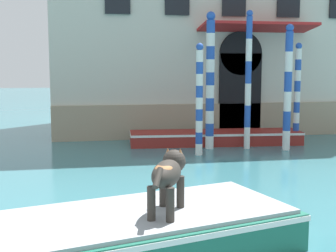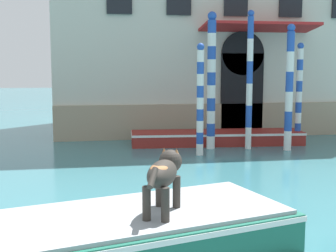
{
  "view_description": "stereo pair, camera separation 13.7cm",
  "coord_description": "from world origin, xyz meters",
  "px_view_note": "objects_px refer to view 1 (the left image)",
  "views": [
    {
      "loc": [
        -2.97,
        -0.86,
        2.76
      ],
      "look_at": [
        -0.79,
        11.03,
        1.2
      ],
      "focal_mm": 50.0,
      "sensor_mm": 36.0,
      "label": 1
    },
    {
      "loc": [
        -2.83,
        -0.88,
        2.76
      ],
      "look_at": [
        -0.79,
        11.03,
        1.2
      ],
      "focal_mm": 50.0,
      "sensor_mm": 36.0,
      "label": 2
    }
  ],
  "objects_px": {
    "mooring_pole_0": "(248,80)",
    "mooring_pole_4": "(199,99)",
    "mooring_pole_2": "(297,93)",
    "mooring_pole_1": "(210,80)",
    "mooring_pole_3": "(288,87)",
    "dog_on_deck": "(168,173)",
    "boat_foreground": "(72,242)",
    "boat_moored_near_palazzo": "(215,137)"
  },
  "relations": [
    {
      "from": "mooring_pole_4",
      "to": "mooring_pole_2",
      "type": "bearing_deg",
      "value": 20.45
    },
    {
      "from": "boat_moored_near_palazzo",
      "to": "boat_foreground",
      "type": "bearing_deg",
      "value": -112.48
    },
    {
      "from": "boat_foreground",
      "to": "mooring_pole_4",
      "type": "height_order",
      "value": "mooring_pole_4"
    },
    {
      "from": "boat_moored_near_palazzo",
      "to": "mooring_pole_4",
      "type": "height_order",
      "value": "mooring_pole_4"
    },
    {
      "from": "boat_foreground",
      "to": "dog_on_deck",
      "type": "distance_m",
      "value": 1.65
    },
    {
      "from": "dog_on_deck",
      "to": "mooring_pole_2",
      "type": "xyz_separation_m",
      "value": [
        6.24,
        8.82,
        0.59
      ]
    },
    {
      "from": "mooring_pole_0",
      "to": "mooring_pole_3",
      "type": "height_order",
      "value": "mooring_pole_0"
    },
    {
      "from": "mooring_pole_1",
      "to": "mooring_pole_4",
      "type": "bearing_deg",
      "value": -120.36
    },
    {
      "from": "boat_moored_near_palazzo",
      "to": "mooring_pole_1",
      "type": "relative_size",
      "value": 1.36
    },
    {
      "from": "boat_moored_near_palazzo",
      "to": "mooring_pole_3",
      "type": "relative_size",
      "value": 1.5
    },
    {
      "from": "boat_moored_near_palazzo",
      "to": "mooring_pole_1",
      "type": "height_order",
      "value": "mooring_pole_1"
    },
    {
      "from": "mooring_pole_4",
      "to": "dog_on_deck",
      "type": "bearing_deg",
      "value": -107.51
    },
    {
      "from": "dog_on_deck",
      "to": "mooring_pole_0",
      "type": "distance_m",
      "value": 9.26
    },
    {
      "from": "dog_on_deck",
      "to": "mooring_pole_2",
      "type": "distance_m",
      "value": 10.82
    },
    {
      "from": "mooring_pole_0",
      "to": "boat_foreground",
      "type": "bearing_deg",
      "value": -123.63
    },
    {
      "from": "mooring_pole_1",
      "to": "mooring_pole_2",
      "type": "relative_size",
      "value": 1.27
    },
    {
      "from": "mooring_pole_0",
      "to": "mooring_pole_1",
      "type": "relative_size",
      "value": 1.01
    },
    {
      "from": "mooring_pole_2",
      "to": "mooring_pole_0",
      "type": "bearing_deg",
      "value": -162.82
    },
    {
      "from": "mooring_pole_1",
      "to": "mooring_pole_4",
      "type": "height_order",
      "value": "mooring_pole_1"
    },
    {
      "from": "mooring_pole_3",
      "to": "mooring_pole_4",
      "type": "distance_m",
      "value": 3.09
    },
    {
      "from": "boat_foreground",
      "to": "boat_moored_near_palazzo",
      "type": "height_order",
      "value": "boat_foreground"
    },
    {
      "from": "mooring_pole_1",
      "to": "mooring_pole_3",
      "type": "relative_size",
      "value": 1.1
    },
    {
      "from": "mooring_pole_1",
      "to": "mooring_pole_2",
      "type": "xyz_separation_m",
      "value": [
        3.28,
        0.37,
        -0.48
      ]
    },
    {
      "from": "dog_on_deck",
      "to": "mooring_pole_3",
      "type": "height_order",
      "value": "mooring_pole_3"
    },
    {
      "from": "mooring_pole_4",
      "to": "boat_moored_near_palazzo",
      "type": "bearing_deg",
      "value": 60.27
    },
    {
      "from": "mooring_pole_2",
      "to": "mooring_pole_4",
      "type": "distance_m",
      "value": 4.18
    },
    {
      "from": "boat_moored_near_palazzo",
      "to": "mooring_pole_3",
      "type": "xyz_separation_m",
      "value": [
        1.97,
        -1.54,
        1.82
      ]
    },
    {
      "from": "boat_foreground",
      "to": "dog_on_deck",
      "type": "relative_size",
      "value": 5.6
    },
    {
      "from": "mooring_pole_0",
      "to": "mooring_pole_1",
      "type": "xyz_separation_m",
      "value": [
        -1.23,
        0.27,
        -0.02
      ]
    },
    {
      "from": "boat_foreground",
      "to": "mooring_pole_1",
      "type": "bearing_deg",
      "value": 48.24
    },
    {
      "from": "mooring_pole_2",
      "to": "boat_moored_near_palazzo",
      "type": "bearing_deg",
      "value": 171.54
    },
    {
      "from": "mooring_pole_2",
      "to": "boat_foreground",
      "type": "bearing_deg",
      "value": -130.23
    },
    {
      "from": "boat_moored_near_palazzo",
      "to": "mooring_pole_1",
      "type": "xyz_separation_m",
      "value": [
        -0.44,
        -0.79,
        2.03
      ]
    },
    {
      "from": "boat_moored_near_palazzo",
      "to": "mooring_pole_2",
      "type": "distance_m",
      "value": 3.26
    },
    {
      "from": "mooring_pole_0",
      "to": "mooring_pole_4",
      "type": "bearing_deg",
      "value": -156.1
    },
    {
      "from": "mooring_pole_0",
      "to": "mooring_pole_2",
      "type": "xyz_separation_m",
      "value": [
        2.05,
        0.63,
        -0.5
      ]
    },
    {
      "from": "boat_moored_near_palazzo",
      "to": "mooring_pole_0",
      "type": "distance_m",
      "value": 2.44
    },
    {
      "from": "mooring_pole_1",
      "to": "boat_foreground",
      "type": "bearing_deg",
      "value": -116.7
    },
    {
      "from": "mooring_pole_0",
      "to": "mooring_pole_3",
      "type": "distance_m",
      "value": 1.3
    },
    {
      "from": "boat_foreground",
      "to": "mooring_pole_3",
      "type": "relative_size",
      "value": 1.7
    },
    {
      "from": "boat_foreground",
      "to": "mooring_pole_0",
      "type": "height_order",
      "value": "mooring_pole_0"
    },
    {
      "from": "mooring_pole_2",
      "to": "mooring_pole_4",
      "type": "relative_size",
      "value": 1.03
    }
  ]
}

